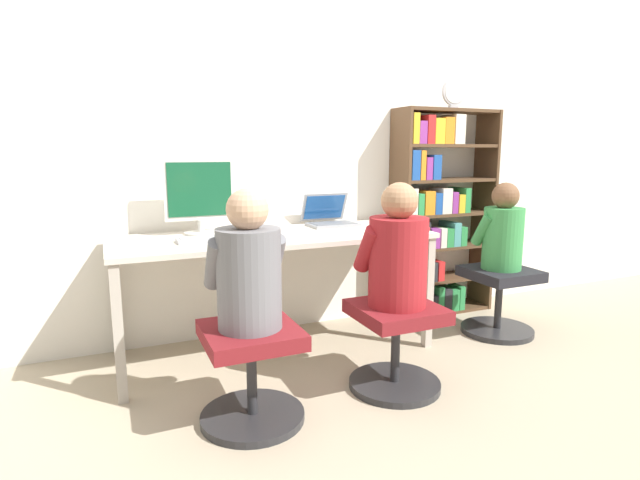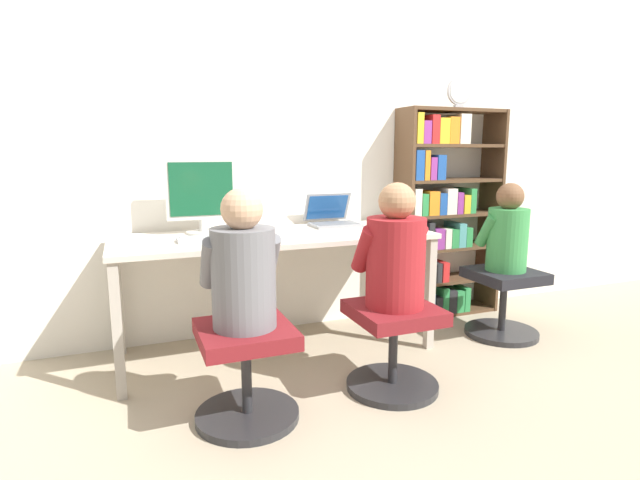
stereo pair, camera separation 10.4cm
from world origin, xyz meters
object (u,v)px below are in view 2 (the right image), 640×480
Objects in this scene: office_chair_left at (246,367)px; desk_clock at (459,92)px; keyboard at (215,238)px; person_at_monitor at (243,268)px; desktop_monitor at (202,196)px; person_near_shelf at (507,233)px; person_at_laptop at (395,254)px; office_chair_side at (503,299)px; office_chair_right at (393,342)px; bookshelf at (440,216)px; laptop at (333,219)px.

office_chair_left is 2.46m from desk_clock.
person_at_monitor reaches higher than keyboard.
desktop_monitor is at bearing 92.42° from office_chair_left.
person_near_shelf reaches higher than keyboard.
office_chair_side is at bearing 20.71° from person_at_laptop.
person_at_laptop is at bearing -138.35° from desk_clock.
desktop_monitor is 1.43m from office_chair_right.
office_chair_side is at bearing 12.96° from person_at_monitor.
keyboard is 1.03m from person_at_laptop.
desk_clock is (1.01, 0.90, 1.41)m from office_chair_right.
office_chair_right is 0.92m from person_at_monitor.
office_chair_side is at bearing -73.25° from bookshelf.
bookshelf is 0.56m from person_near_shelf.
desk_clock is (1.81, 0.25, 0.91)m from keyboard.
desk_clock is at bearing 27.02° from person_at_monitor.
laptop is at bearing 48.82° from person_at_monitor.
office_chair_left and office_chair_side have the same top height.
bookshelf is at bearing 144.60° from desk_clock.
person_at_laptop is 0.41× the size of bookshelf.
laptop is 0.67× the size of office_chair_right.
person_at_monitor is 0.79m from person_at_laptop.
office_chair_side is (1.09, 0.42, 0.00)m from office_chair_right.
person_at_monitor is (-0.84, -0.96, -0.06)m from laptop.
desktop_monitor is 0.30× the size of bookshelf.
desk_clock is (1.01, 0.90, 0.93)m from person_at_laptop.
laptop is at bearing 177.57° from desk_clock.
person_at_monitor is 0.41× the size of bookshelf.
bookshelf reaches higher than desktop_monitor.
person_near_shelf is (1.09, 0.42, 0.46)m from office_chair_right.
person_near_shelf is at bearing -73.13° from bookshelf.
person_at_monitor is 0.99× the size of person_at_laptop.
person_at_monitor reaches higher than office_chair_right.
office_chair_right is 1.43m from bookshelf.
laptop is 1.08m from office_chair_right.
person_at_laptop is (0.79, 0.02, -0.00)m from person_at_monitor.
desktop_monitor is at bearing 92.44° from person_at_monitor.
desk_clock is at bearing -2.43° from laptop.
desktop_monitor reaches higher than person_at_laptop.
keyboard is at bearing -169.92° from bookshelf.
desktop_monitor is 1.96m from desk_clock.
keyboard is at bearing 173.08° from person_near_shelf.
person_near_shelf is (0.16, -0.54, -0.06)m from bookshelf.
bookshelf reaches higher than person_at_monitor.
person_at_laptop is 2.99× the size of desk_clock.
person_at_laptop is (0.00, 0.00, 0.47)m from office_chair_right.
person_near_shelf reaches higher than office_chair_side.
desk_clock is at bearing 99.83° from person_near_shelf.
person_at_laptop reaches higher than person_at_monitor.
person_at_laptop is 1.31× the size of office_chair_side.
office_chair_right is (0.79, 0.02, 0.00)m from office_chair_left.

